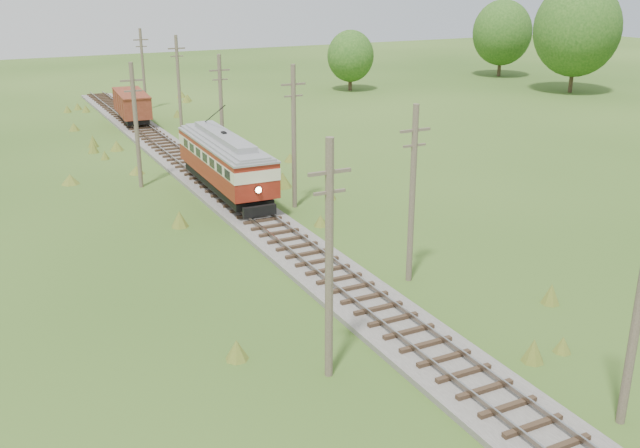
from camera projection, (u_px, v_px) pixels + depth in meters
railbed_main at (231, 198)px, 46.75m from camera, size 3.60×96.00×0.57m
streetcar at (225, 159)px, 46.72m from camera, size 3.22×12.59×5.72m
gondola at (132, 105)px, 69.84m from camera, size 3.22×8.28×2.69m
gravel_pile at (219, 150)px, 58.20m from camera, size 2.97×3.15×1.08m
utility_pole_r_1 at (639, 302)px, 22.24m from camera, size 0.30×0.30×8.80m
utility_pole_r_2 at (412, 193)px, 33.27m from camera, size 1.60×0.30×8.60m
utility_pole_r_3 at (294, 136)px, 44.12m from camera, size 1.60×0.30×9.00m
utility_pole_r_4 at (221, 108)px, 55.09m from camera, size 1.60×0.30×8.40m
utility_pole_r_5 at (179, 83)px, 66.13m from camera, size 1.60×0.30×8.90m
utility_pole_r_6 at (143, 69)px, 77.03m from camera, size 1.60×0.30×8.70m
utility_pole_l_a at (329, 260)px, 24.96m from camera, size 1.60×0.30×9.00m
utility_pole_l_b at (136, 125)px, 48.50m from camera, size 1.60×0.30×8.60m
tree_right_4 at (577, 29)px, 87.41m from camera, size 10.50×10.50×13.53m
tree_right_5 at (502, 33)px, 102.26m from camera, size 8.40×8.40×10.82m
tree_mid_b at (351, 56)px, 90.15m from camera, size 5.88×5.88×7.57m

